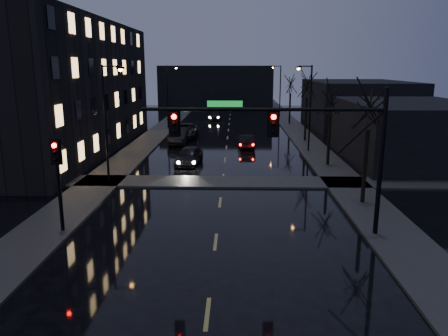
# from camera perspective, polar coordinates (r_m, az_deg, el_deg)

# --- Properties ---
(sidewalk_left) EXTENTS (3.00, 140.00, 0.12)m
(sidewalk_left) POSITION_cam_1_polar(r_m,az_deg,el_deg) (47.41, -9.95, 3.44)
(sidewalk_left) COLOR #2D2D2B
(sidewalk_left) RESTS_ON ground
(sidewalk_right) EXTENTS (3.00, 140.00, 0.12)m
(sidewalk_right) POSITION_cam_1_polar(r_m,az_deg,el_deg) (47.09, 10.81, 3.34)
(sidewalk_right) COLOR #2D2D2B
(sidewalk_right) RESTS_ON ground
(sidewalk_cross) EXTENTS (40.00, 3.00, 0.12)m
(sidewalk_cross) POSITION_cam_1_polar(r_m,az_deg,el_deg) (30.35, -0.21, -1.82)
(sidewalk_cross) COLOR #2D2D2B
(sidewalk_cross) RESTS_ON ground
(apartment_block) EXTENTS (12.00, 30.00, 12.00)m
(apartment_block) POSITION_cam_1_polar(r_m,az_deg,el_deg) (44.39, -21.88, 9.78)
(apartment_block) COLOR black
(apartment_block) RESTS_ON ground
(commercial_right_near) EXTENTS (10.00, 14.00, 5.00)m
(commercial_right_near) POSITION_cam_1_polar(r_m,az_deg,el_deg) (39.97, 23.01, 4.34)
(commercial_right_near) COLOR black
(commercial_right_near) RESTS_ON ground
(commercial_right_far) EXTENTS (12.00, 18.00, 6.00)m
(commercial_right_far) POSITION_cam_1_polar(r_m,az_deg,el_deg) (61.17, 16.95, 8.00)
(commercial_right_far) COLOR black
(commercial_right_far) RESTS_ON ground
(far_block) EXTENTS (22.00, 10.00, 8.00)m
(far_block) POSITION_cam_1_polar(r_m,az_deg,el_deg) (88.98, -1.02, 10.65)
(far_block) COLOR black
(far_block) RESTS_ON ground
(signal_mast) EXTENTS (11.11, 0.41, 7.00)m
(signal_mast) POSITION_cam_1_polar(r_m,az_deg,el_deg) (20.25, 9.94, 4.34)
(signal_mast) COLOR black
(signal_mast) RESTS_ON ground
(signal_pole_left) EXTENTS (0.35, 0.41, 4.53)m
(signal_pole_left) POSITION_cam_1_polar(r_m,az_deg,el_deg) (22.05, -20.88, -0.54)
(signal_pole_left) COLOR black
(signal_pole_left) RESTS_ON ground
(tree_near) EXTENTS (3.52, 3.52, 8.08)m
(tree_near) POSITION_cam_1_polar(r_m,az_deg,el_deg) (25.97, 18.55, 8.76)
(tree_near) COLOR black
(tree_near) RESTS_ON ground
(tree_mid_a) EXTENTS (3.30, 3.30, 7.58)m
(tree_mid_a) POSITION_cam_1_polar(r_m,az_deg,el_deg) (35.67, 13.86, 9.44)
(tree_mid_a) COLOR black
(tree_mid_a) RESTS_ON ground
(tree_mid_b) EXTENTS (3.74, 3.74, 8.59)m
(tree_mid_b) POSITION_cam_1_polar(r_m,az_deg,el_deg) (47.42, 10.84, 11.37)
(tree_mid_b) COLOR black
(tree_mid_b) RESTS_ON ground
(tree_far) EXTENTS (3.43, 3.43, 7.88)m
(tree_far) POSITION_cam_1_polar(r_m,az_deg,el_deg) (61.30, 8.72, 11.29)
(tree_far) COLOR black
(tree_far) RESTS_ON ground
(streetlight_l_near) EXTENTS (1.53, 0.28, 8.00)m
(streetlight_l_near) POSITION_cam_1_polar(r_m,az_deg,el_deg) (30.19, -14.90, 6.77)
(streetlight_l_near) COLOR black
(streetlight_l_near) RESTS_ON ground
(streetlight_l_far) EXTENTS (1.53, 0.28, 8.00)m
(streetlight_l_far) POSITION_cam_1_polar(r_m,az_deg,el_deg) (56.53, -7.22, 9.89)
(streetlight_l_far) COLOR black
(streetlight_l_far) RESTS_ON ground
(streetlight_r_mid) EXTENTS (1.53, 0.28, 8.00)m
(streetlight_r_mid) POSITION_cam_1_polar(r_m,az_deg,el_deg) (41.47, 10.92, 8.60)
(streetlight_r_mid) COLOR black
(streetlight_r_mid) RESTS_ON ground
(streetlight_r_far) EXTENTS (1.53, 0.28, 8.00)m
(streetlight_r_far) POSITION_cam_1_polar(r_m,az_deg,el_deg) (69.20, 7.18, 10.47)
(streetlight_r_far) COLOR black
(streetlight_r_far) RESTS_ON ground
(oncoming_car_a) EXTENTS (2.29, 4.58, 1.50)m
(oncoming_car_a) POSITION_cam_1_polar(r_m,az_deg,el_deg) (35.92, -4.59, 1.63)
(oncoming_car_a) COLOR black
(oncoming_car_a) RESTS_ON ground
(oncoming_car_b) EXTENTS (1.72, 4.91, 1.62)m
(oncoming_car_b) POSITION_cam_1_polar(r_m,az_deg,el_deg) (45.74, -5.94, 4.17)
(oncoming_car_b) COLOR black
(oncoming_car_b) RESTS_ON ground
(oncoming_car_c) EXTENTS (2.68, 5.68, 1.57)m
(oncoming_car_c) POSITION_cam_1_polar(r_m,az_deg,el_deg) (49.89, -4.99, 4.91)
(oncoming_car_c) COLOR black
(oncoming_car_c) RESTS_ON ground
(oncoming_car_d) EXTENTS (2.22, 4.99, 1.42)m
(oncoming_car_d) POSITION_cam_1_polar(r_m,az_deg,el_deg) (66.01, -1.23, 6.91)
(oncoming_car_d) COLOR black
(oncoming_car_d) RESTS_ON ground
(lead_car) EXTENTS (1.72, 4.13, 1.33)m
(lead_car) POSITION_cam_1_polar(r_m,az_deg,el_deg) (43.28, 2.91, 3.51)
(lead_car) COLOR black
(lead_car) RESTS_ON ground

